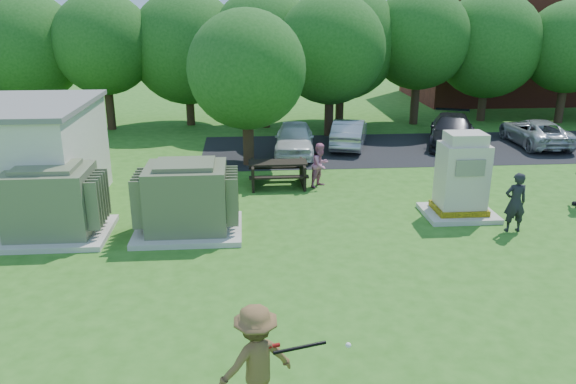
{
  "coord_description": "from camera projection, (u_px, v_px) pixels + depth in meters",
  "views": [
    {
      "loc": [
        -1.15,
        -10.49,
        6.19
      ],
      "look_at": [
        0.0,
        4.0,
        1.3
      ],
      "focal_mm": 35.0,
      "sensor_mm": 36.0,
      "label": 1
    }
  ],
  "objects": [
    {
      "name": "ground",
      "position": [
        303.0,
        309.0,
        11.97
      ],
      "size": [
        120.0,
        120.0,
        0.0
      ],
      "primitive_type": "plane",
      "color": "#2D6619",
      "rests_on": "ground"
    },
    {
      "name": "brick_building",
      "position": [
        529.0,
        38.0,
        37.55
      ],
      "size": [
        15.0,
        8.0,
        8.0
      ],
      "primitive_type": "cube",
      "color": "maroon",
      "rests_on": "ground"
    },
    {
      "name": "parking_strip",
      "position": [
        426.0,
        148.0,
        25.24
      ],
      "size": [
        20.0,
        6.0,
        0.01
      ],
      "primitive_type": "cube",
      "color": "#232326",
      "rests_on": "ground"
    },
    {
      "name": "transformer_left",
      "position": [
        51.0,
        204.0,
        15.42
      ],
      "size": [
        3.0,
        2.4,
        2.07
      ],
      "color": "beige",
      "rests_on": "ground"
    },
    {
      "name": "transformer_right",
      "position": [
        187.0,
        200.0,
        15.7
      ],
      "size": [
        3.0,
        2.4,
        2.07
      ],
      "color": "beige",
      "rests_on": "ground"
    },
    {
      "name": "generator_cabinet",
      "position": [
        462.0,
        180.0,
        16.91
      ],
      "size": [
        2.13,
        1.74,
        2.6
      ],
      "color": "beige",
      "rests_on": "ground"
    },
    {
      "name": "picnic_table",
      "position": [
        278.0,
        171.0,
        19.93
      ],
      "size": [
        2.06,
        1.55,
        0.88
      ],
      "color": "black",
      "rests_on": "ground"
    },
    {
      "name": "batter",
      "position": [
        256.0,
        361.0,
        8.67
      ],
      "size": [
        1.39,
        1.11,
        1.89
      ],
      "primitive_type": "imported",
      "rotation": [
        0.0,
        0.0,
        3.52
      ],
      "color": "brown",
      "rests_on": "ground"
    },
    {
      "name": "person_by_generator",
      "position": [
        515.0,
        202.0,
        15.81
      ],
      "size": [
        0.64,
        0.42,
        1.74
      ],
      "primitive_type": "imported",
      "rotation": [
        0.0,
        0.0,
        3.14
      ],
      "color": "black",
      "rests_on": "ground"
    },
    {
      "name": "person_at_picnic",
      "position": [
        320.0,
        165.0,
        19.78
      ],
      "size": [
        0.96,
        0.96,
        1.57
      ],
      "primitive_type": "imported",
      "rotation": [
        0.0,
        0.0,
        0.78
      ],
      "color": "#C86A8F",
      "rests_on": "ground"
    },
    {
      "name": "car_white",
      "position": [
        294.0,
        139.0,
        24.04
      ],
      "size": [
        2.04,
        4.21,
        1.39
      ],
      "primitive_type": "imported",
      "rotation": [
        0.0,
        0.0,
        -0.1
      ],
      "color": "silver",
      "rests_on": "ground"
    },
    {
      "name": "car_silver_a",
      "position": [
        349.0,
        133.0,
        25.33
      ],
      "size": [
        2.36,
        4.1,
        1.28
      ],
      "primitive_type": "imported",
      "rotation": [
        0.0,
        0.0,
        2.86
      ],
      "color": "#A3A3A7",
      "rests_on": "ground"
    },
    {
      "name": "car_dark",
      "position": [
        452.0,
        131.0,
        25.61
      ],
      "size": [
        3.38,
        5.06,
        1.36
      ],
      "primitive_type": "imported",
      "rotation": [
        0.0,
        0.0,
        -0.34
      ],
      "color": "black",
      "rests_on": "ground"
    },
    {
      "name": "car_silver_b",
      "position": [
        535.0,
        132.0,
        25.69
      ],
      "size": [
        2.12,
        4.38,
        1.2
      ],
      "primitive_type": "imported",
      "rotation": [
        0.0,
        0.0,
        3.11
      ],
      "color": "#B9B8BD",
      "rests_on": "ground"
    },
    {
      "name": "batting_equipment",
      "position": [
        303.0,
        347.0,
        8.55
      ],
      "size": [
        1.34,
        0.31,
        0.16
      ],
      "color": "black",
      "rests_on": "ground"
    },
    {
      "name": "tree_row",
      "position": [
        300.0,
        46.0,
        28.25
      ],
      "size": [
        41.3,
        13.3,
        7.3
      ],
      "color": "#47301E",
      "rests_on": "ground"
    }
  ]
}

